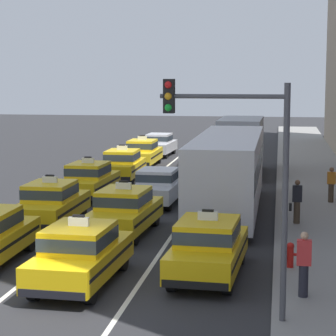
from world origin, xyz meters
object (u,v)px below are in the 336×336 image
object	(u,v)px
bus_right_second	(228,170)
box_truck_right_third	(242,144)
taxi_left_fifth	(143,152)
pedestrian_near_crosswalk	(297,202)
pedestrian_trailing	(331,185)
taxi_center_nearest	(80,253)
taxi_center_second	(125,210)
taxi_left_third	(89,180)
traffic_light_pole	(242,159)
pedestrian_mid_block	(304,264)
taxi_left_second	(51,203)
taxi_left_fourth	(123,164)
sedan_left_sixth	(159,144)
fire_hydrant	(290,254)
sedan_center_third	(158,185)
taxi_right_nearest	(208,247)

from	to	relation	value
bus_right_second	box_truck_right_third	distance (m)	11.47
taxi_left_fifth	box_truck_right_third	xyz separation A→B (m)	(6.30, -2.73, 0.90)
pedestrian_near_crosswalk	pedestrian_trailing	bearing A→B (deg)	71.29
taxi_center_nearest	taxi_center_second	size ratio (longest dim) A/B	1.00
taxi_center_nearest	pedestrian_trailing	world-z (taller)	taxi_center_nearest
taxi_left_third	traffic_light_pole	distance (m)	17.57
pedestrian_mid_block	pedestrian_trailing	distance (m)	13.62
box_truck_right_third	traffic_light_pole	distance (m)	24.47
taxi_center_nearest	bus_right_second	world-z (taller)	bus_right_second
taxi_left_second	taxi_center_second	size ratio (longest dim) A/B	0.98
taxi_left_fourth	taxi_center_nearest	size ratio (longest dim) A/B	0.99
sedan_left_sixth	traffic_light_pole	distance (m)	33.75
fire_hydrant	traffic_light_pole	size ratio (longest dim) A/B	0.13
traffic_light_pole	pedestrian_mid_block	bearing A→B (deg)	50.98
taxi_left_second	traffic_light_pole	xyz separation A→B (m)	(7.66, -9.54, 2.94)
taxi_left_fifth	traffic_light_pole	world-z (taller)	traffic_light_pole
sedan_center_third	pedestrian_near_crosswalk	size ratio (longest dim) A/B	2.64
taxi_left_second	pedestrian_near_crosswalk	size ratio (longest dim) A/B	2.77
taxi_left_fifth	taxi_left_third	bearing A→B (deg)	-91.13
taxi_center_second	fire_hydrant	bearing A→B (deg)	-34.55
bus_right_second	pedestrian_near_crosswalk	world-z (taller)	bus_right_second
taxi_left_fourth	taxi_center_nearest	distance (m)	19.00
pedestrian_trailing	box_truck_right_third	bearing A→B (deg)	116.01
taxi_center_second	pedestrian_trailing	xyz separation A→B (m)	(7.68, 6.85, 0.05)
taxi_right_nearest	fire_hydrant	distance (m)	2.47
box_truck_right_third	pedestrian_near_crosswalk	xyz separation A→B (m)	(2.80, -13.68, -0.80)
sedan_center_third	pedestrian_trailing	size ratio (longest dim) A/B	2.82
taxi_left_second	fire_hydrant	bearing A→B (deg)	-29.52
bus_right_second	taxi_left_second	bearing A→B (deg)	-152.53
pedestrian_near_crosswalk	pedestrian_trailing	xyz separation A→B (m)	(1.59, 4.68, -0.04)
pedestrian_trailing	sedan_left_sixth	bearing A→B (deg)	121.33
pedestrian_trailing	taxi_right_nearest	bearing A→B (deg)	-109.74
pedestrian_near_crosswalk	pedestrian_trailing	size ratio (longest dim) A/B	1.07
taxi_left_fourth	pedestrian_mid_block	distance (m)	21.30
fire_hydrant	box_truck_right_third	bearing A→B (deg)	97.17
bus_right_second	box_truck_right_third	size ratio (longest dim) A/B	1.60
pedestrian_near_crosswalk	taxi_left_fourth	bearing A→B (deg)	130.84
taxi_center_nearest	fire_hydrant	bearing A→B (deg)	20.88
taxi_left_fifth	pedestrian_mid_block	size ratio (longest dim) A/B	2.74
taxi_right_nearest	pedestrian_trailing	size ratio (longest dim) A/B	3.00
taxi_left_fourth	sedan_left_sixth	size ratio (longest dim) A/B	1.05
taxi_left_second	fire_hydrant	size ratio (longest dim) A/B	6.25
taxi_left_second	sedan_center_third	world-z (taller)	taxi_left_second
taxi_left_second	taxi_center_nearest	size ratio (longest dim) A/B	0.99
taxi_center_nearest	taxi_right_nearest	size ratio (longest dim) A/B	1.00
pedestrian_near_crosswalk	fire_hydrant	distance (m)	6.17
taxi_left_second	pedestrian_near_crosswalk	bearing A→B (deg)	7.07
taxi_center_second	pedestrian_trailing	world-z (taller)	taxi_center_second
taxi_left_fifth	sedan_left_sixth	xyz separation A→B (m)	(0.09, 5.69, -0.03)
pedestrian_near_crosswalk	taxi_left_fifth	bearing A→B (deg)	119.03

